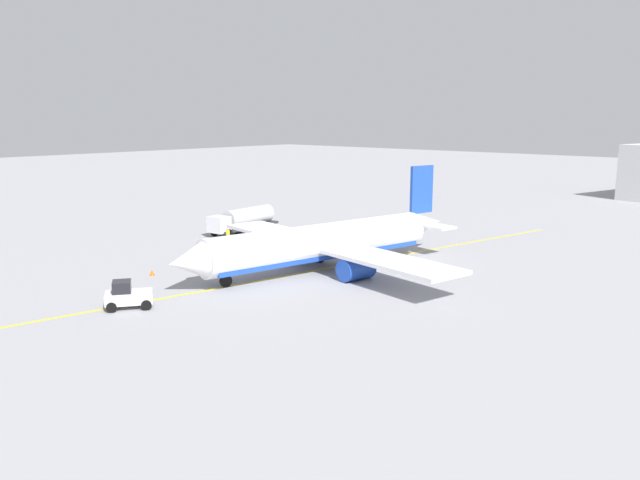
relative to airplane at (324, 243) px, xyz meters
name	(u,v)px	position (x,y,z in m)	size (l,w,h in m)	color
ground_plane	(320,270)	(0.51, -0.10, -2.61)	(400.00, 400.00, 0.00)	#939399
airplane	(324,243)	(0.00, 0.00, 0.00)	(33.00, 32.27, 9.58)	white
fuel_tanker	(243,219)	(-8.39, -21.34, -0.88)	(11.32, 3.74, 3.15)	#2D2D33
pushback_tug	(127,295)	(20.05, -3.05, -1.60)	(4.10, 3.81, 2.20)	silver
refueling_worker	(228,236)	(-2.65, -17.67, -1.79)	(0.57, 0.63, 1.71)	navy
safety_cone_nose	(152,273)	(12.80, -10.53, -2.33)	(0.52, 0.52, 0.57)	#F2590F
taxi_line_marking	(320,270)	(0.51, -0.10, -2.61)	(74.17, 0.30, 0.01)	yellow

